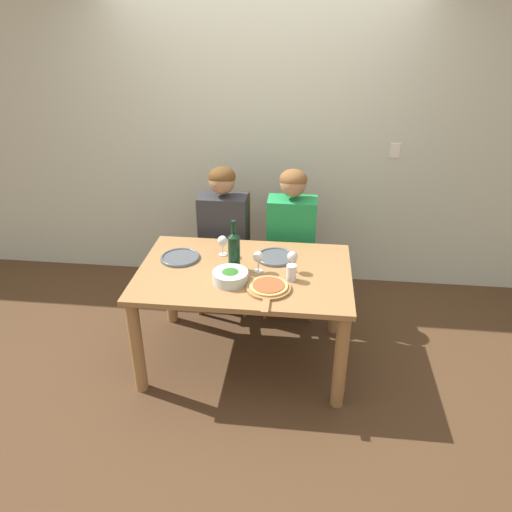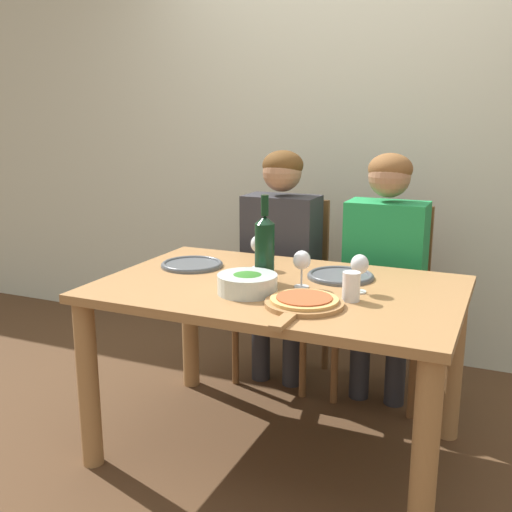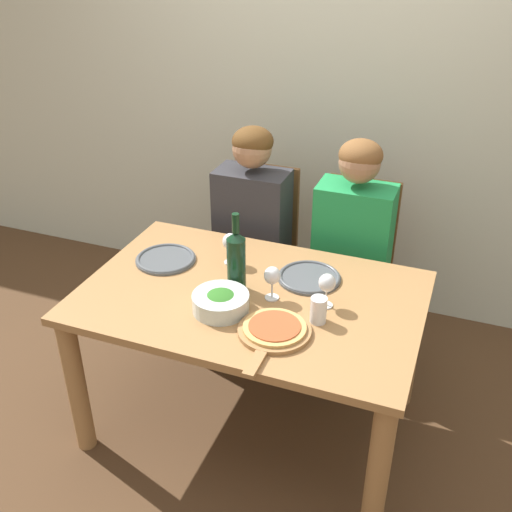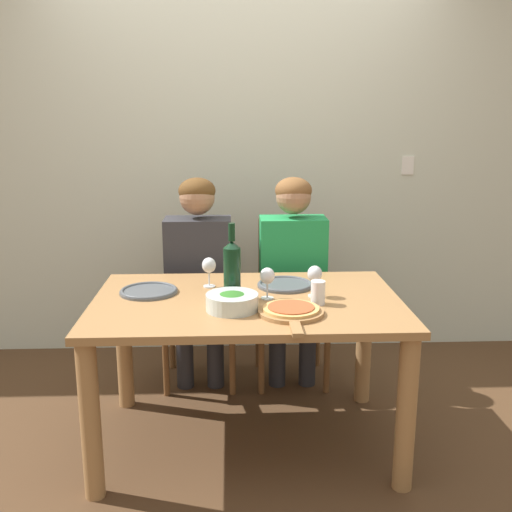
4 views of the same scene
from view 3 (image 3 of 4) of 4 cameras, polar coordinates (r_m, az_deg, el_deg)
The scene contains 16 objects.
ground_plane at distance 3.02m, azimuth -0.44°, elevation -15.41°, with size 40.00×40.00×0.00m, color #4C331E.
back_wall at distance 3.44m, azimuth 7.54°, elevation 16.19°, with size 10.00×0.06×2.70m.
dining_table at distance 2.63m, azimuth -0.49°, elevation -5.95°, with size 1.44×0.94×0.74m.
chair_left at distance 3.37m, azimuth 0.25°, elevation 0.92°, with size 0.42×0.42×0.96m.
chair_right at distance 3.25m, azimuth 9.31°, elevation -0.75°, with size 0.42×0.42×0.96m.
person_woman at distance 3.17m, azimuth -0.47°, elevation 3.64°, with size 0.47×0.51×1.24m.
person_man at distance 3.04m, azimuth 9.18°, elevation 1.97°, with size 0.47×0.51×1.24m.
wine_bottle at distance 2.51m, azimuth -1.89°, elevation -0.39°, with size 0.08×0.08×0.36m.
broccoli_bowl at distance 2.44m, azimuth -3.38°, elevation -4.40°, with size 0.23×0.23×0.08m.
dinner_plate_left at distance 2.82m, azimuth -8.59°, elevation -0.26°, with size 0.28×0.28×0.02m.
dinner_plate_right at distance 2.66m, azimuth 5.08°, elevation -2.02°, with size 0.28×0.28×0.02m.
pizza_on_board at distance 2.31m, azimuth 1.70°, elevation -7.12°, with size 0.29×0.43×0.04m.
wine_glass_left at distance 2.72m, azimuth -2.49°, elevation 1.25°, with size 0.07×0.07×0.15m.
wine_glass_right at distance 2.44m, azimuth 6.77°, elevation -2.70°, with size 0.07×0.07×0.15m.
wine_glass_centre at distance 2.47m, azimuth 1.56°, elevation -2.01°, with size 0.07×0.07×0.15m.
water_tumbler at distance 2.37m, azimuth 5.97°, elevation -5.13°, with size 0.07×0.07×0.11m.
Camera 3 is at (0.78, -1.98, 2.14)m, focal length 42.00 mm.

